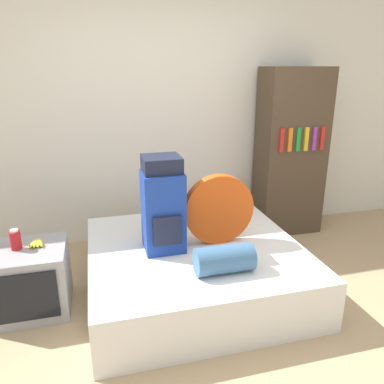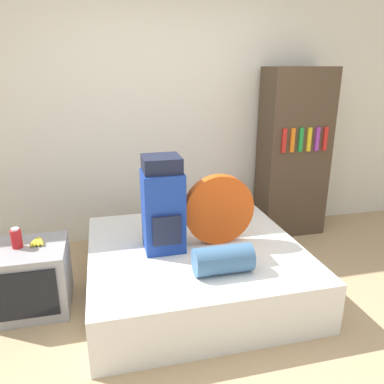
# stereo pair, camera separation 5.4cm
# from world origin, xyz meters

# --- Properties ---
(ground_plane) EXTENTS (16.00, 16.00, 0.00)m
(ground_plane) POSITION_xyz_m (0.00, 0.00, 0.00)
(ground_plane) COLOR tan
(wall_back) EXTENTS (8.00, 0.05, 2.60)m
(wall_back) POSITION_xyz_m (0.00, 1.95, 1.30)
(wall_back) COLOR silver
(wall_back) RESTS_ON ground_plane
(bed) EXTENTS (1.65, 1.59, 0.39)m
(bed) POSITION_xyz_m (-0.04, 0.77, 0.19)
(bed) COLOR white
(bed) RESTS_ON ground_plane
(backpack) EXTENTS (0.30, 0.33, 0.73)m
(backpack) POSITION_xyz_m (-0.29, 0.79, 0.74)
(backpack) COLOR navy
(backpack) RESTS_ON bed
(tent_bag) EXTENTS (0.56, 0.08, 0.56)m
(tent_bag) POSITION_xyz_m (0.15, 0.79, 0.67)
(tent_bag) COLOR #D14C14
(tent_bag) RESTS_ON bed
(sleeping_roll) EXTENTS (0.40, 0.20, 0.20)m
(sleeping_roll) POSITION_xyz_m (0.04, 0.33, 0.49)
(sleeping_roll) COLOR #3D668E
(sleeping_roll) RESTS_ON bed
(television) EXTENTS (0.53, 0.52, 0.49)m
(television) POSITION_xyz_m (-1.29, 0.81, 0.25)
(television) COLOR #939399
(television) RESTS_ON ground_plane
(canister) EXTENTS (0.08, 0.08, 0.15)m
(canister) POSITION_xyz_m (-1.35, 0.84, 0.57)
(canister) COLOR #B2191E
(canister) RESTS_ON television
(banana_bunch) EXTENTS (0.12, 0.16, 0.03)m
(banana_bunch) POSITION_xyz_m (-1.22, 0.88, 0.51)
(banana_bunch) COLOR yellow
(banana_bunch) RESTS_ON television
(bookshelf) EXTENTS (0.68, 0.41, 1.75)m
(bookshelf) POSITION_xyz_m (1.26, 1.68, 0.87)
(bookshelf) COLOR #473828
(bookshelf) RESTS_ON ground_plane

